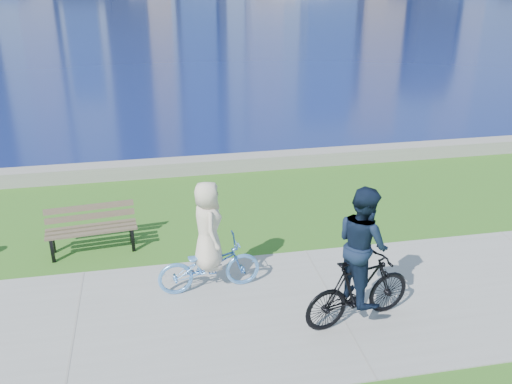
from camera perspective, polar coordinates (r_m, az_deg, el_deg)
ground at (r=9.30m, az=7.91°, el=-11.14°), size 320.00×320.00×0.00m
concrete_path at (r=9.30m, az=7.92°, el=-11.09°), size 80.00×3.50×0.02m
seawall at (r=14.58m, az=0.33°, el=3.10°), size 90.00×0.50×0.35m
park_bench at (r=10.94m, az=-16.17°, el=-3.18°), size 1.67×0.72×0.84m
cyclist_woman at (r=9.25m, az=-4.77°, el=-5.90°), size 0.72×1.73×1.90m
cyclist_man at (r=8.49m, az=10.41°, el=-7.46°), size 0.93×1.86×2.19m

